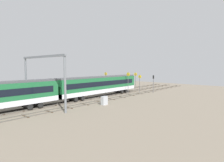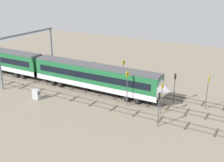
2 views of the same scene
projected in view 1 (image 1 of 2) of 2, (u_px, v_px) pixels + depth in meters
ground_plane at (97, 97)px, 43.77m from camera, size 95.36×95.36×0.00m
track_near_foreground at (111, 99)px, 40.95m from camera, size 79.36×2.40×0.16m
track_with_train at (97, 97)px, 43.77m from camera, size 79.36×2.40×0.16m
track_middle at (85, 95)px, 46.59m from camera, size 79.36×2.40×0.16m
train at (59, 90)px, 35.69m from camera, size 50.40×3.24×4.80m
overhead_gantry at (43, 71)px, 32.75m from camera, size 0.40×14.20×9.20m
speed_sign_near_foreground at (135, 78)px, 59.95m from camera, size 0.14×1.08×5.35m
speed_sign_mid_trackside at (128, 80)px, 48.50m from camera, size 0.14×0.99×5.75m
speed_sign_far_trackside at (140, 81)px, 52.72m from camera, size 0.14×0.94×4.89m
speed_sign_distant_end at (106, 80)px, 49.32m from camera, size 0.14×0.87×5.79m
signal_light_trackside_approach at (127, 80)px, 56.15m from camera, size 0.31×0.32×4.90m
signal_light_trackside_departure at (153, 81)px, 51.01m from camera, size 0.31×0.32×4.85m
relay_cabinet at (104, 101)px, 34.87m from camera, size 1.22×0.74×1.65m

